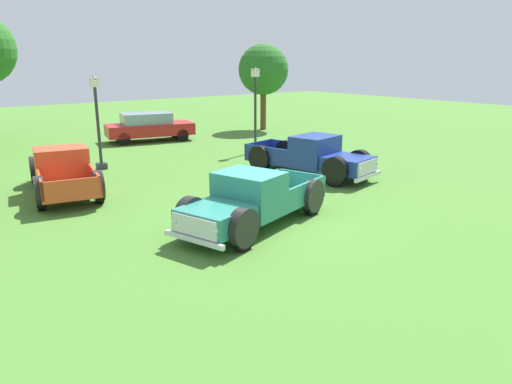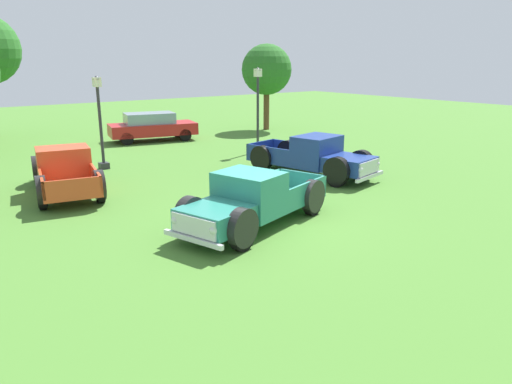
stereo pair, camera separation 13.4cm
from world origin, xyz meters
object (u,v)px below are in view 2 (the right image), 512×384
sedan_distant_a (152,126)px  lamp_post_near (258,108)px  pickup_truck_foreground (248,202)px  pickup_truck_behind_right (318,157)px  pickup_truck_behind_left (64,170)px  lamp_post_far (100,121)px  oak_tree_center (267,70)px

sedan_distant_a → lamp_post_near: lamp_post_near is taller
pickup_truck_foreground → pickup_truck_behind_right: pickup_truck_behind_right is taller
pickup_truck_behind_left → lamp_post_far: size_ratio=1.39×
pickup_truck_foreground → lamp_post_far: size_ratio=1.40×
pickup_truck_behind_right → lamp_post_near: size_ratio=1.35×
pickup_truck_behind_left → oak_tree_center: (14.38, 7.49, 2.93)m
sedan_distant_a → oak_tree_center: bearing=-1.5°
pickup_truck_foreground → lamp_post_near: (6.66, 8.44, 1.35)m
lamp_post_far → oak_tree_center: (12.19, 4.97, 1.72)m
pickup_truck_behind_left → oak_tree_center: 16.48m
pickup_truck_behind_left → pickup_truck_behind_right: bearing=-23.9°
lamp_post_near → oak_tree_center: oak_tree_center is taller
pickup_truck_behind_right → lamp_post_near: lamp_post_near is taller
pickup_truck_behind_right → lamp_post_near: bearing=77.0°
pickup_truck_foreground → lamp_post_near: lamp_post_near is taller
lamp_post_far → oak_tree_center: bearing=22.2°
pickup_truck_behind_left → pickup_truck_behind_right: pickup_truck_behind_right is taller
pickup_truck_foreground → pickup_truck_behind_left: bearing=112.2°
pickup_truck_behind_left → pickup_truck_behind_right: 8.93m
pickup_truck_foreground → oak_tree_center: bearing=50.6°
pickup_truck_foreground → pickup_truck_behind_right: bearing=29.4°
pickup_truck_behind_right → oak_tree_center: size_ratio=1.02×
pickup_truck_behind_left → pickup_truck_behind_right: (8.16, -3.62, 0.02)m
pickup_truck_foreground → lamp_post_far: (-0.54, 9.20, 1.22)m
pickup_truck_behind_left → oak_tree_center: bearing=27.5°
pickup_truck_behind_right → sedan_distant_a: size_ratio=1.10×
pickup_truck_behind_left → lamp_post_far: (2.19, 2.52, 1.22)m
sedan_distant_a → lamp_post_near: size_ratio=1.23×
pickup_truck_behind_left → oak_tree_center: oak_tree_center is taller
lamp_post_near → pickup_truck_behind_left: bearing=-169.4°
pickup_truck_behind_left → lamp_post_far: 3.55m
pickup_truck_behind_right → lamp_post_far: 8.64m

